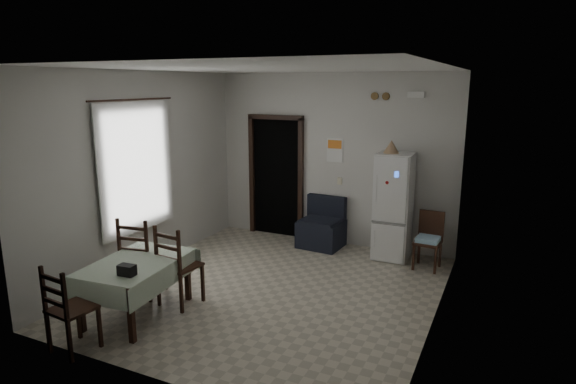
{
  "coord_description": "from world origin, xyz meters",
  "views": [
    {
      "loc": [
        2.77,
        -5.36,
        2.72
      ],
      "look_at": [
        0.0,
        0.5,
        1.25
      ],
      "focal_mm": 30.0,
      "sensor_mm": 36.0,
      "label": 1
    }
  ],
  "objects_px": {
    "fridge": "(393,206)",
    "navy_seat": "(321,223)",
    "corner_chair": "(428,241)",
    "dining_chair_far_right": "(180,264)",
    "dining_table": "(138,288)",
    "dining_chair_far_left": "(143,255)",
    "dining_chair_near_head": "(72,308)"
  },
  "relations": [
    {
      "from": "navy_seat",
      "to": "dining_table",
      "type": "distance_m",
      "value": 3.42
    },
    {
      "from": "navy_seat",
      "to": "dining_chair_near_head",
      "type": "distance_m",
      "value": 4.28
    },
    {
      "from": "fridge",
      "to": "corner_chair",
      "type": "bearing_deg",
      "value": -24.22
    },
    {
      "from": "corner_chair",
      "to": "dining_chair_near_head",
      "type": "height_order",
      "value": "dining_chair_near_head"
    },
    {
      "from": "navy_seat",
      "to": "corner_chair",
      "type": "xyz_separation_m",
      "value": [
        1.8,
        -0.25,
        0.01
      ]
    },
    {
      "from": "corner_chair",
      "to": "dining_chair_far_left",
      "type": "relative_size",
      "value": 0.8
    },
    {
      "from": "fridge",
      "to": "corner_chair",
      "type": "height_order",
      "value": "fridge"
    },
    {
      "from": "corner_chair",
      "to": "dining_chair_far_right",
      "type": "relative_size",
      "value": 0.82
    },
    {
      "from": "fridge",
      "to": "corner_chair",
      "type": "xyz_separation_m",
      "value": [
        0.6,
        -0.25,
        -0.41
      ]
    },
    {
      "from": "corner_chair",
      "to": "dining_table",
      "type": "distance_m",
      "value": 4.14
    },
    {
      "from": "fridge",
      "to": "dining_table",
      "type": "xyz_separation_m",
      "value": [
        -2.28,
        -3.24,
        -0.5
      ]
    },
    {
      "from": "dining_chair_near_head",
      "to": "navy_seat",
      "type": "bearing_deg",
      "value": -99.05
    },
    {
      "from": "dining_chair_near_head",
      "to": "dining_table",
      "type": "bearing_deg",
      "value": -86.89
    },
    {
      "from": "dining_chair_far_left",
      "to": "dining_chair_near_head",
      "type": "height_order",
      "value": "dining_chair_far_left"
    },
    {
      "from": "fridge",
      "to": "corner_chair",
      "type": "relative_size",
      "value": 1.96
    },
    {
      "from": "fridge",
      "to": "dining_table",
      "type": "distance_m",
      "value": 3.99
    },
    {
      "from": "corner_chair",
      "to": "dining_chair_far_right",
      "type": "distance_m",
      "value": 3.62
    },
    {
      "from": "navy_seat",
      "to": "dining_chair_far_left",
      "type": "bearing_deg",
      "value": -113.14
    },
    {
      "from": "corner_chair",
      "to": "dining_chair_far_left",
      "type": "height_order",
      "value": "dining_chair_far_left"
    },
    {
      "from": "corner_chair",
      "to": "dining_chair_far_left",
      "type": "bearing_deg",
      "value": -138.31
    },
    {
      "from": "dining_table",
      "to": "dining_chair_near_head",
      "type": "xyz_separation_m",
      "value": [
        -0.05,
        -0.89,
        0.14
      ]
    },
    {
      "from": "fridge",
      "to": "navy_seat",
      "type": "height_order",
      "value": "fridge"
    },
    {
      "from": "navy_seat",
      "to": "dining_chair_far_right",
      "type": "xyz_separation_m",
      "value": [
        -0.8,
        -2.78,
        0.1
      ]
    },
    {
      "from": "dining_chair_far_left",
      "to": "dining_chair_near_head",
      "type": "xyz_separation_m",
      "value": [
        0.29,
        -1.38,
        -0.06
      ]
    },
    {
      "from": "dining_chair_far_left",
      "to": "dining_chair_far_right",
      "type": "height_order",
      "value": "dining_chair_far_left"
    },
    {
      "from": "fridge",
      "to": "dining_chair_far_right",
      "type": "bearing_deg",
      "value": -126.87
    },
    {
      "from": "fridge",
      "to": "dining_chair_far_right",
      "type": "height_order",
      "value": "fridge"
    },
    {
      "from": "fridge",
      "to": "dining_chair_near_head",
      "type": "bearing_deg",
      "value": -120.42
    },
    {
      "from": "fridge",
      "to": "dining_chair_far_right",
      "type": "distance_m",
      "value": 3.44
    },
    {
      "from": "navy_seat",
      "to": "dining_chair_far_left",
      "type": "relative_size",
      "value": 0.78
    },
    {
      "from": "dining_table",
      "to": "dining_chair_near_head",
      "type": "distance_m",
      "value": 0.9
    },
    {
      "from": "fridge",
      "to": "navy_seat",
      "type": "relative_size",
      "value": 2.0
    }
  ]
}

